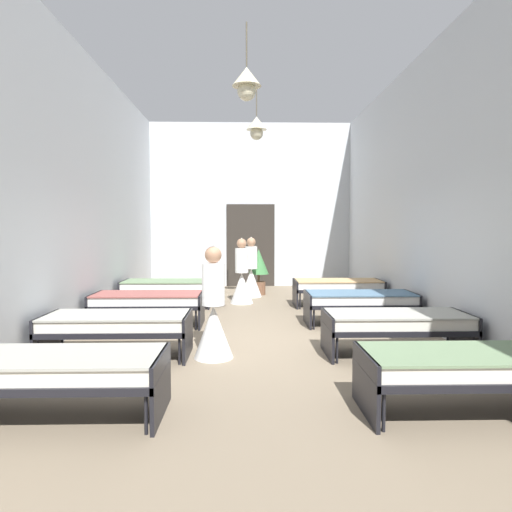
{
  "coord_description": "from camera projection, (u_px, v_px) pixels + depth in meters",
  "views": [
    {
      "loc": [
        -0.17,
        -6.85,
        1.71
      ],
      "look_at": [
        0.0,
        -0.01,
        1.28
      ],
      "focal_mm": 31.5,
      "sensor_mm": 36.0,
      "label": 1
    }
  ],
  "objects": [
    {
      "name": "nurse_far_aisle",
      "position": [
        251.0,
        275.0,
        11.13
      ],
      "size": [
        0.52,
        0.52,
        1.49
      ],
      "rotation": [
        0.0,
        0.0,
        3.21
      ],
      "color": "white",
      "rests_on": "ground"
    },
    {
      "name": "ground_plane",
      "position": [
        256.0,
        342.0,
        6.95
      ],
      "size": [
        6.42,
        13.24,
        0.1
      ],
      "primitive_type": "cube",
      "color": "#7A6B56"
    },
    {
      "name": "bed_left_row_3",
      "position": [
        167.0,
        287.0,
        9.71
      ],
      "size": [
        1.9,
        0.84,
        0.57
      ],
      "color": "black",
      "rests_on": "ground"
    },
    {
      "name": "bed_left_row_1",
      "position": [
        117.0,
        324.0,
        5.92
      ],
      "size": [
        1.9,
        0.84,
        0.57
      ],
      "color": "black",
      "rests_on": "ground"
    },
    {
      "name": "bed_left_row_0",
      "position": [
        57.0,
        370.0,
        4.03
      ],
      "size": [
        1.9,
        0.84,
        0.57
      ],
      "color": "black",
      "rests_on": "ground"
    },
    {
      "name": "potted_plant",
      "position": [
        259.0,
        267.0,
        11.47
      ],
      "size": [
        0.51,
        0.51,
        1.17
      ],
      "color": "brown",
      "rests_on": "ground"
    },
    {
      "name": "bed_right_row_0",
      "position": [
        466.0,
        366.0,
        4.12
      ],
      "size": [
        1.9,
        0.84,
        0.57
      ],
      "color": "black",
      "rests_on": "ground"
    },
    {
      "name": "bed_right_row_1",
      "position": [
        396.0,
        323.0,
        6.02
      ],
      "size": [
        1.9,
        0.84,
        0.57
      ],
      "color": "black",
      "rests_on": "ground"
    },
    {
      "name": "nurse_mid_aisle",
      "position": [
        214.0,
        318.0,
        5.88
      ],
      "size": [
        0.52,
        0.52,
        1.49
      ],
      "rotation": [
        0.0,
        0.0,
        5.75
      ],
      "color": "white",
      "rests_on": "ground"
    },
    {
      "name": "bed_right_row_3",
      "position": [
        338.0,
        286.0,
        9.81
      ],
      "size": [
        1.9,
        0.84,
        0.57
      ],
      "color": "black",
      "rests_on": "ground"
    },
    {
      "name": "bed_right_row_2",
      "position": [
        360.0,
        300.0,
        7.91
      ],
      "size": [
        1.9,
        0.84,
        0.57
      ],
      "color": "black",
      "rests_on": "ground"
    },
    {
      "name": "room_shell",
      "position": [
        254.0,
        190.0,
        8.08
      ],
      "size": [
        6.22,
        12.84,
        4.76
      ],
      "color": "silver",
      "rests_on": "ground"
    },
    {
      "name": "bed_left_row_2",
      "position": [
        148.0,
        301.0,
        7.82
      ],
      "size": [
        1.9,
        0.84,
        0.57
      ],
      "color": "black",
      "rests_on": "ground"
    },
    {
      "name": "nurse_near_aisle",
      "position": [
        242.0,
        280.0,
        10.16
      ],
      "size": [
        0.52,
        0.52,
        1.49
      ],
      "rotation": [
        0.0,
        0.0,
        5.15
      ],
      "color": "white",
      "rests_on": "ground"
    }
  ]
}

